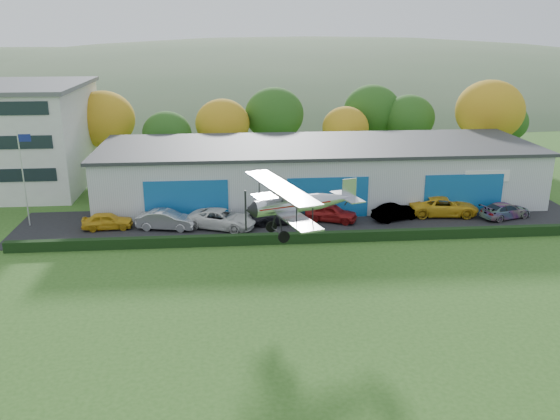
{
  "coord_description": "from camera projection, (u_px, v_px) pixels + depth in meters",
  "views": [
    {
      "loc": [
        -3.24,
        -25.09,
        16.09
      ],
      "look_at": [
        -0.03,
        11.45,
        4.23
      ],
      "focal_mm": 37.19,
      "sensor_mm": 36.0,
      "label": 1
    }
  ],
  "objects": [
    {
      "name": "hedge",
      "position": [
        314.0,
        237.0,
        44.48
      ],
      "size": [
        46.0,
        0.6,
        0.8
      ],
      "primitive_type": "cube",
      "color": "black",
      "rests_on": "ground"
    },
    {
      "name": "apron",
      "position": [
        306.0,
        222.0,
        49.15
      ],
      "size": [
        48.0,
        9.0,
        0.05
      ],
      "primitive_type": "cube",
      "color": "black",
      "rests_on": "ground"
    },
    {
      "name": "car_2",
      "position": [
        222.0,
        219.0,
        47.35
      ],
      "size": [
        6.14,
        4.57,
        1.55
      ],
      "primitive_type": "imported",
      "rotation": [
        0.0,
        0.0,
        1.16
      ],
      "color": "silver",
      "rests_on": "apron"
    },
    {
      "name": "car_6",
      "position": [
        443.0,
        206.0,
        50.53
      ],
      "size": [
        6.21,
        3.26,
        1.67
      ],
      "primitive_type": "imported",
      "rotation": [
        0.0,
        0.0,
        1.49
      ],
      "color": "gold",
      "rests_on": "apron"
    },
    {
      "name": "distant_hills",
      "position": [
        225.0,
        130.0,
        165.35
      ],
      "size": [
        430.0,
        196.0,
        56.0
      ],
      "color": "#4C6642",
      "rests_on": "ground"
    },
    {
      "name": "hangar",
      "position": [
        317.0,
        171.0,
        55.12
      ],
      "size": [
        40.6,
        12.6,
        5.3
      ],
      "color": "#B2B7BC",
      "rests_on": "ground"
    },
    {
      "name": "ground",
      "position": [
        301.0,
        360.0,
        29.0
      ],
      "size": [
        300.0,
        300.0,
        0.0
      ],
      "primitive_type": "plane",
      "color": "#2D561B",
      "rests_on": "ground"
    },
    {
      "name": "tree_belt",
      "position": [
        265.0,
        120.0,
        65.85
      ],
      "size": [
        75.7,
        13.22,
        10.12
      ],
      "color": "#3D2614",
      "rests_on": "ground"
    },
    {
      "name": "biplane",
      "position": [
        297.0,
        202.0,
        36.13
      ],
      "size": [
        7.73,
        8.73,
        3.27
      ],
      "rotation": [
        0.0,
        0.0,
        0.31
      ],
      "color": "silver"
    },
    {
      "name": "car_5",
      "position": [
        396.0,
        212.0,
        49.38
      ],
      "size": [
        4.4,
        2.77,
        1.37
      ],
      "primitive_type": "imported",
      "rotation": [
        0.0,
        0.0,
        1.92
      ],
      "color": "gray",
      "rests_on": "apron"
    },
    {
      "name": "car_0",
      "position": [
        107.0,
        221.0,
        47.18
      ],
      "size": [
        4.13,
        1.88,
        1.37
      ],
      "primitive_type": "imported",
      "rotation": [
        0.0,
        0.0,
        1.64
      ],
      "color": "gold",
      "rests_on": "apron"
    },
    {
      "name": "car_4",
      "position": [
        331.0,
        213.0,
        49.0
      ],
      "size": [
        4.74,
        3.32,
        1.5
      ],
      "primitive_type": "imported",
      "rotation": [
        0.0,
        0.0,
        1.18
      ],
      "color": "maroon",
      "rests_on": "apron"
    },
    {
      "name": "car_1",
      "position": [
        166.0,
        220.0,
        47.14
      ],
      "size": [
        4.98,
        2.54,
        1.56
      ],
      "primitive_type": "imported",
      "rotation": [
        0.0,
        0.0,
        1.38
      ],
      "color": "silver",
      "rests_on": "apron"
    },
    {
      "name": "flagpole",
      "position": [
        24.0,
        170.0,
        46.73
      ],
      "size": [
        1.05,
        0.1,
        8.0
      ],
      "color": "silver",
      "rests_on": "ground"
    },
    {
      "name": "car_3",
      "position": [
        278.0,
        215.0,
        48.5
      ],
      "size": [
        5.11,
        2.58,
        1.42
      ],
      "primitive_type": "imported",
      "rotation": [
        0.0,
        0.0,
        1.69
      ],
      "color": "black",
      "rests_on": "apron"
    },
    {
      "name": "car_7",
      "position": [
        505.0,
        210.0,
        49.85
      ],
      "size": [
        4.97,
        3.24,
        1.34
      ],
      "primitive_type": "imported",
      "rotation": [
        0.0,
        0.0,
        1.89
      ],
      "color": "gray",
      "rests_on": "apron"
    }
  ]
}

